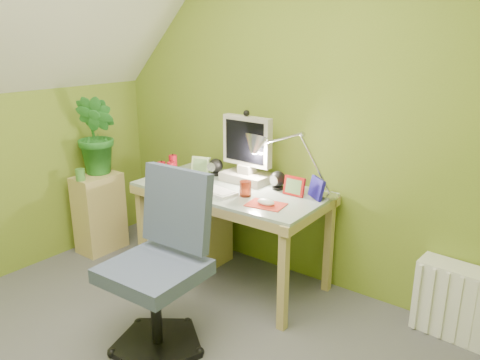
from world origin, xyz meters
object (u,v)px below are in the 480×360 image
Objects in this scene: monitor at (247,143)px; desk at (231,235)px; desk_lamp at (304,149)px; potted_plant at (98,135)px; radiator at (456,302)px; side_ledge at (100,213)px; task_chair at (153,268)px.

desk is at bearing -89.14° from monitor.
desk_lamp is at bearing 20.42° from desk.
potted_plant is 1.43× the size of radiator.
monitor is at bearing -172.77° from radiator.
desk_lamp is 1.37× the size of radiator.
desk is 1.31m from potted_plant.
radiator is (2.57, 0.52, -0.10)m from side_ledge.
desk_lamp is at bearing 13.50° from potted_plant.
potted_plant is 0.63× the size of task_chair.
desk_lamp is 1.19m from task_chair.
potted_plant reaches higher than desk.
desk_lamp is 1.25m from radiator.
desk is 1.46m from radiator.
desk_lamp reaches higher than radiator.
desk is 0.65m from monitor.
task_chair reaches higher than radiator.
task_chair is (0.15, -0.86, 0.15)m from desk.
monitor is 0.87× the size of side_ledge.
potted_plant is (0.00, 0.05, 0.63)m from side_ledge.
potted_plant is at bearing -165.96° from radiator.
radiator is (1.43, 0.27, -0.13)m from desk.
side_ledge is 0.63× the size of task_chair.
potted_plant reaches higher than side_ledge.
desk_lamp is 0.96× the size of potted_plant.
radiator is at bearing 10.43° from potted_plant.
potted_plant reaches higher than task_chair.
side_ledge reaches higher than radiator.
desk_lamp is 1.64m from potted_plant.
desk is 2.07× the size of potted_plant.
desk_lamp reaches higher than task_chair.
potted_plant is at bearing 179.94° from desk_lamp.
side_ledge is (-1.15, -0.43, -0.65)m from monitor.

